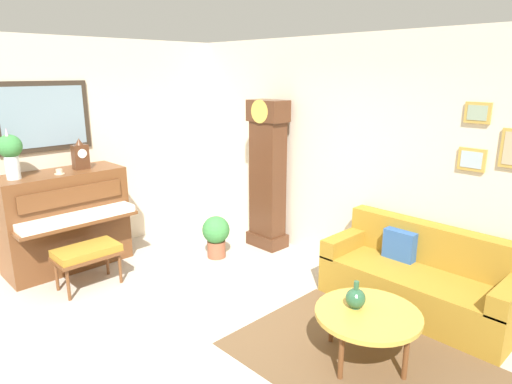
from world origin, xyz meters
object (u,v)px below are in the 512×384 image
at_px(flower_vase, 10,151).
at_px(potted_plant, 216,234).
at_px(teacup, 59,172).
at_px(green_jug, 356,298).
at_px(coffee_table, 368,315).
at_px(piano_bench, 87,253).
at_px(mantel_clock, 80,155).
at_px(couch, 420,279).
at_px(piano, 65,220).
at_px(grandfather_clock, 268,179).

height_order(flower_vase, potted_plant, flower_vase).
height_order(teacup, green_jug, teacup).
relative_size(flower_vase, teacup, 5.00).
distance_m(coffee_table, green_jug, 0.17).
height_order(piano_bench, mantel_clock, mantel_clock).
bearing_deg(teacup, piano_bench, -2.48).
bearing_deg(couch, potted_plant, -164.65).
bearing_deg(couch, coffee_table, -84.64).
bearing_deg(piano, potted_plant, 54.59).
bearing_deg(piano_bench, couch, 38.59).
distance_m(couch, coffee_table, 1.17).
bearing_deg(green_jug, piano, -163.94).
xyz_separation_m(flower_vase, potted_plant, (1.07, 2.01, -1.20)).
distance_m(mantel_clock, potted_plant, 1.95).
bearing_deg(piano_bench, green_jug, 21.10).
distance_m(mantel_clock, flower_vase, 0.79).
height_order(coffee_table, green_jug, green_jug).
bearing_deg(couch, piano_bench, -141.41).
bearing_deg(couch, mantel_clock, -151.57).
distance_m(teacup, green_jug, 3.66).
xyz_separation_m(piano_bench, green_jug, (2.81, 1.08, 0.13)).
bearing_deg(green_jug, mantel_clock, -168.03).
distance_m(piano, grandfather_clock, 2.63).
bearing_deg(piano, coffee_table, 15.71).
bearing_deg(potted_plant, couch, 15.35).
relative_size(piano, teacup, 12.41).
bearing_deg(coffee_table, teacup, -163.26).
bearing_deg(coffee_table, grandfather_clock, 152.39).
distance_m(couch, mantel_clock, 4.17).
bearing_deg(grandfather_clock, flower_vase, -114.11).
relative_size(piano_bench, grandfather_clock, 0.34).
xyz_separation_m(piano_bench, teacup, (-0.62, 0.03, 0.83)).
height_order(coffee_table, teacup, teacup).
height_order(piano_bench, flower_vase, flower_vase).
distance_m(green_jug, potted_plant, 2.52).
xyz_separation_m(grandfather_clock, coffee_table, (2.40, -1.26, -0.55)).
bearing_deg(grandfather_clock, teacup, -116.27).
bearing_deg(teacup, flower_vase, -102.15).
bearing_deg(piano, piano_bench, -5.40).
bearing_deg(piano_bench, piano, 174.60).
distance_m(grandfather_clock, green_jug, 2.65).
relative_size(mantel_clock, teacup, 3.28).
bearing_deg(grandfather_clock, piano, -118.68).
bearing_deg(potted_plant, grandfather_clock, 77.10).
bearing_deg(potted_plant, teacup, -122.07).
bearing_deg(couch, piano, -148.34).
xyz_separation_m(couch, coffee_table, (0.11, -1.16, 0.10)).
relative_size(flower_vase, potted_plant, 1.04).
relative_size(coffee_table, mantel_clock, 2.32).
relative_size(piano_bench, green_jug, 2.92).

